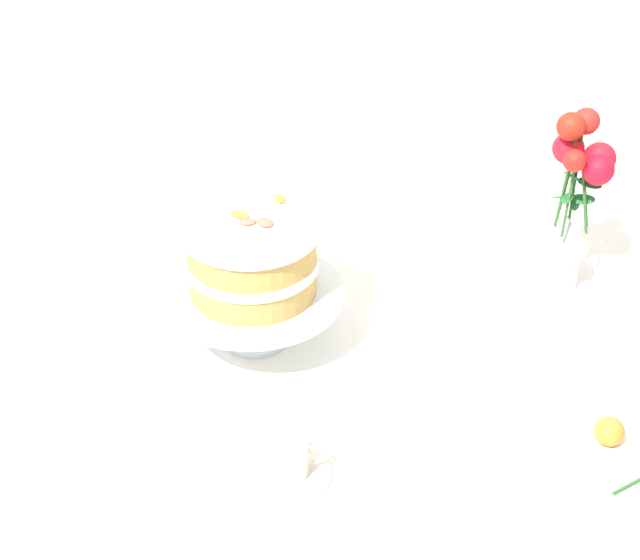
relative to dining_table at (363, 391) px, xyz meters
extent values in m
cube|color=white|center=(0.00, 0.02, 0.08)|extent=(1.40, 1.00, 0.03)
cylinder|color=brown|center=(-0.60, 0.42, -0.29)|extent=(0.06, 0.06, 0.71)
cylinder|color=brown|center=(0.60, 0.42, -0.29)|extent=(0.06, 0.06, 0.71)
cube|color=white|center=(-0.17, 0.05, 0.09)|extent=(0.38, 0.38, 0.00)
cylinder|color=silver|center=(-0.17, 0.05, 0.10)|extent=(0.11, 0.11, 0.01)
cylinder|color=silver|center=(-0.17, 0.05, 0.14)|extent=(0.03, 0.03, 0.07)
cylinder|color=silver|center=(-0.17, 0.05, 0.18)|extent=(0.29, 0.29, 0.01)
cylinder|color=tan|center=(-0.17, 0.05, 0.21)|extent=(0.20, 0.20, 0.04)
cylinder|color=white|center=(-0.17, 0.05, 0.24)|extent=(0.21, 0.21, 0.02)
cylinder|color=tan|center=(-0.17, 0.05, 0.27)|extent=(0.20, 0.20, 0.04)
cylinder|color=white|center=(-0.17, 0.05, 0.30)|extent=(0.21, 0.21, 0.02)
ellipsoid|color=orange|center=(-0.12, 0.11, 0.32)|extent=(0.02, 0.03, 0.01)
ellipsoid|color=#E56B51|center=(-0.15, 0.04, 0.32)|extent=(0.03, 0.04, 0.01)
ellipsoid|color=#E56B51|center=(-0.18, 0.05, 0.32)|extent=(0.03, 0.03, 0.00)
ellipsoid|color=orange|center=(-0.19, 0.07, 0.32)|extent=(0.04, 0.04, 0.00)
cylinder|color=silver|center=(0.37, 0.13, 0.13)|extent=(0.07, 0.07, 0.08)
cone|color=silver|center=(0.37, 0.13, 0.20)|extent=(0.09, 0.09, 0.06)
cylinder|color=#2D6028|center=(0.40, 0.13, 0.28)|extent=(0.03, 0.01, 0.13)
sphere|color=red|center=(0.41, 0.13, 0.34)|extent=(0.05, 0.05, 0.05)
ellipsoid|color=#236B2D|center=(0.40, 0.13, 0.26)|extent=(0.05, 0.03, 0.02)
cylinder|color=#2D6028|center=(0.38, 0.14, 0.31)|extent=(0.01, 0.02, 0.19)
sphere|color=red|center=(0.39, 0.15, 0.40)|extent=(0.04, 0.04, 0.04)
ellipsoid|color=#236B2D|center=(0.39, 0.14, 0.25)|extent=(0.04, 0.04, 0.02)
cylinder|color=#2D6028|center=(0.37, 0.15, 0.28)|extent=(0.01, 0.02, 0.14)
sphere|color=red|center=(0.37, 0.15, 0.35)|extent=(0.05, 0.05, 0.05)
ellipsoid|color=#236B2D|center=(0.38, 0.14, 0.30)|extent=(0.03, 0.05, 0.02)
cylinder|color=#2D6028|center=(0.36, 0.13, 0.31)|extent=(0.02, 0.01, 0.19)
sphere|color=red|center=(0.36, 0.13, 0.40)|extent=(0.05, 0.05, 0.05)
ellipsoid|color=#236B2D|center=(0.37, 0.14, 0.27)|extent=(0.04, 0.02, 0.01)
cylinder|color=#2D6028|center=(0.36, 0.11, 0.28)|extent=(0.02, 0.03, 0.14)
sphere|color=red|center=(0.35, 0.10, 0.36)|extent=(0.04, 0.04, 0.04)
ellipsoid|color=#236B2D|center=(0.36, 0.12, 0.28)|extent=(0.04, 0.05, 0.01)
cylinder|color=#2D6028|center=(0.39, 0.11, 0.27)|extent=(0.02, 0.03, 0.12)
sphere|color=red|center=(0.40, 0.10, 0.33)|extent=(0.05, 0.05, 0.05)
ellipsoid|color=#236B2D|center=(0.40, 0.12, 0.30)|extent=(0.04, 0.05, 0.01)
cylinder|color=silver|center=(-0.16, -0.26, 0.09)|extent=(0.13, 0.13, 0.01)
cylinder|color=silver|center=(-0.16, -0.26, 0.12)|extent=(0.07, 0.07, 0.05)
torus|color=silver|center=(-0.12, -0.26, 0.12)|extent=(0.03, 0.01, 0.03)
sphere|color=orange|center=(0.30, -0.27, 0.11)|extent=(0.04, 0.04, 0.04)
camera|label=1|loc=(-0.25, -1.16, 1.01)|focal=51.41mm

